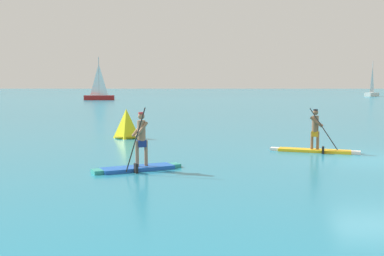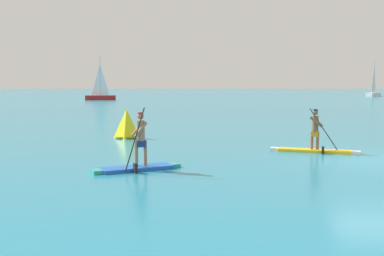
% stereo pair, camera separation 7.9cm
% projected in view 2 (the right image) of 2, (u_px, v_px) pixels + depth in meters
% --- Properties ---
extents(ground, '(440.00, 440.00, 0.00)m').
position_uv_depth(ground, '(370.00, 160.00, 16.71)').
color(ground, teal).
extents(paddleboarder_near_left, '(2.75, 1.72, 2.03)m').
position_uv_depth(paddleboarder_near_left, '(138.00, 158.00, 14.78)').
color(paddleboarder_near_left, blue).
rests_on(paddleboarder_near_left, ground).
extents(paddleboarder_mid_center, '(3.44, 1.45, 1.80)m').
position_uv_depth(paddleboarder_mid_center, '(315.00, 143.00, 18.63)').
color(paddleboarder_mid_center, yellow).
rests_on(paddleboarder_mid_center, ground).
extents(race_marker_buoy, '(1.17, 1.17, 1.46)m').
position_uv_depth(race_marker_buoy, '(127.00, 125.00, 23.42)').
color(race_marker_buoy, yellow).
rests_on(race_marker_buoy, ground).
extents(sailboat_left_horizon, '(4.95, 1.68, 7.00)m').
position_uv_depth(sailboat_left_horizon, '(101.00, 94.00, 76.63)').
color(sailboat_left_horizon, '#A51E1E').
rests_on(sailboat_left_horizon, ground).
extents(sailboat_right_horizon, '(4.13, 4.48, 7.35)m').
position_uv_depth(sailboat_right_horizon, '(374.00, 92.00, 97.50)').
color(sailboat_right_horizon, white).
rests_on(sailboat_right_horizon, ground).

